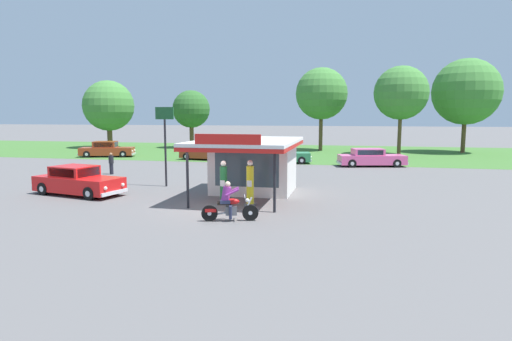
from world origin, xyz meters
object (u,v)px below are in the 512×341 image
Objects in this scene: parked_car_back_row_centre at (205,152)px; parked_car_second_row_spare at (371,158)px; bystander_strolling_foreground at (111,163)px; motorcycle_with_rider at (229,205)px; parked_car_back_row_centre_right at (107,150)px; roadside_pole_sign at (165,132)px; gas_pump_offside at (250,185)px; featured_classic_sedan at (78,182)px; parked_car_back_row_centre_left at (282,155)px; gas_pump_nearside at (224,185)px.

parked_car_second_row_spare is (14.91, -2.12, -0.00)m from parked_car_back_row_centre.
parked_car_back_row_centre is at bearing 74.18° from bystander_strolling_foreground.
parked_car_back_row_centre_right is (-19.23, 22.76, 0.05)m from motorcycle_with_rider.
parked_car_back_row_centre_right is 20.60m from roadside_pole_sign.
parked_car_second_row_spare is at bearing -8.09° from parked_car_back_row_centre.
parked_car_back_row_centre is at bearing 171.91° from parked_car_second_row_spare.
roadside_pole_sign is at bearing -79.33° from parked_car_back_row_centre.
gas_pump_offside is 9.46m from featured_classic_sedan.
parked_car_back_row_centre_right is at bearing 173.90° from parked_car_back_row_centre_left.
motorcycle_with_rider is at bearing -50.86° from roadside_pole_sign.
parked_car_back_row_centre_left is (-0.14, 17.85, -0.27)m from gas_pump_nearside.
motorcycle_with_rider reaches higher than parked_car_back_row_centre_right.
parked_car_second_row_spare is 3.74× the size of bystander_strolling_foreground.
featured_classic_sedan is 22.49m from parked_car_second_row_spare.
parked_car_second_row_spare is at bearing 26.18° from bystander_strolling_foreground.
bystander_strolling_foreground is 0.33× the size of roadside_pole_sign.
roadside_pole_sign is (-6.05, 4.25, 2.18)m from gas_pump_offside.
bystander_strolling_foreground is at bearing -105.82° from parked_car_back_row_centre.
parked_car_back_row_centre_right reaches higher than parked_car_back_row_centre_left.
gas_pump_offside reaches higher than parked_car_back_row_centre.
gas_pump_offside is 0.38× the size of parked_car_back_row_centre_right.
featured_classic_sedan is at bearing 174.58° from gas_pump_nearside.
featured_classic_sedan is at bearing -62.34° from parked_car_back_row_centre_right.
gas_pump_offside reaches higher than parked_car_back_row_centre_right.
motorcycle_with_rider is at bearing -107.13° from parked_car_second_row_spare.
parked_car_back_row_centre_right is (-19.38, 19.77, -0.27)m from gas_pump_offside.
parked_car_back_row_centre is 1.09× the size of roadside_pole_sign.
roadside_pole_sign is (-5.90, 7.25, 2.50)m from motorcycle_with_rider.
roadside_pole_sign reaches higher than parked_car_back_row_centre_right.
bystander_strolling_foreground reaches higher than featured_classic_sedan.
gas_pump_offside is 3.02m from motorcycle_with_rider.
featured_classic_sedan is 1.01× the size of parked_car_back_row_centre_left.
roadside_pole_sign is at bearing -49.33° from parked_car_back_row_centre_right.
parked_car_back_row_centre_left is 1.12× the size of roadside_pole_sign.
motorcycle_with_rider is 20.88m from parked_car_back_row_centre_left.
parked_car_back_row_centre_right is 1.11× the size of parked_car_back_row_centre.
roadside_pole_sign is at bearing -33.92° from bystander_strolling_foreground.
gas_pump_offside reaches higher than parked_car_back_row_centre_left.
gas_pump_nearside reaches higher than motorcycle_with_rider.
gas_pump_nearside is 26.81m from parked_car_back_row_centre_right.
motorcycle_with_rider is (-0.15, -3.00, -0.31)m from gas_pump_offside.
parked_car_back_row_centre is (-8.87, 19.22, -0.29)m from gas_pump_offside.
gas_pump_offside is 0.46× the size of roadside_pole_sign.
gas_pump_offside is 14.54m from bystander_strolling_foreground.
roadside_pole_sign is at bearing 129.14° from motorcycle_with_rider.
roadside_pole_sign is at bearing 144.87° from gas_pump_offside.
motorcycle_with_rider reaches higher than bystander_strolling_foreground.
motorcycle_with_rider is 16.32m from bystander_strolling_foreground.
gas_pump_offside is 17.91m from parked_car_back_row_centre_left.
parked_car_back_row_centre is 11.41m from bystander_strolling_foreground.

